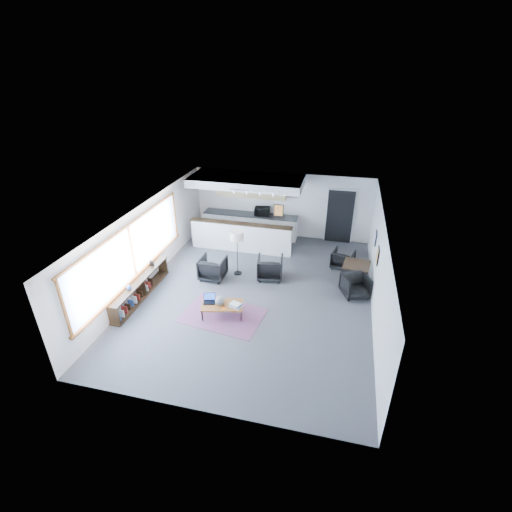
% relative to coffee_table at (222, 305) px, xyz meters
% --- Properties ---
extents(room, '(7.02, 9.02, 2.62)m').
position_rel_coffee_table_xyz_m(room, '(0.61, 1.31, 0.95)').
color(room, '#4A4A4C').
rests_on(room, ground).
extents(window, '(0.10, 5.95, 1.66)m').
position_rel_coffee_table_xyz_m(window, '(-2.85, 0.41, 1.11)').
color(window, '#8CBFFF').
rests_on(window, room).
extents(console, '(0.35, 3.00, 0.80)m').
position_rel_coffee_table_xyz_m(console, '(-2.69, 0.26, -0.02)').
color(console, black).
rests_on(console, floor).
extents(kitchenette, '(4.20, 1.96, 2.60)m').
position_rel_coffee_table_xyz_m(kitchenette, '(-0.59, 5.01, 1.03)').
color(kitchenette, white).
rests_on(kitchenette, floor).
extents(doorway, '(1.10, 0.12, 2.15)m').
position_rel_coffee_table_xyz_m(doorway, '(2.91, 5.73, 0.73)').
color(doorway, black).
rests_on(doorway, room).
extents(track_light, '(1.60, 0.07, 0.15)m').
position_rel_coffee_table_xyz_m(track_light, '(0.02, 3.51, 2.18)').
color(track_light, silver).
rests_on(track_light, room).
extents(wall_art_lower, '(0.03, 0.38, 0.48)m').
position_rel_coffee_table_xyz_m(wall_art_lower, '(4.08, 1.71, 1.20)').
color(wall_art_lower, black).
rests_on(wall_art_lower, room).
extents(wall_art_upper, '(0.03, 0.34, 0.44)m').
position_rel_coffee_table_xyz_m(wall_art_upper, '(4.08, 3.01, 1.15)').
color(wall_art_upper, black).
rests_on(wall_art_upper, room).
extents(kilim_rug, '(2.41, 1.80, 0.01)m').
position_rel_coffee_table_xyz_m(kilim_rug, '(-0.00, -0.00, -0.34)').
color(kilim_rug, '#6A3855').
rests_on(kilim_rug, floor).
extents(coffee_table, '(1.27, 0.87, 0.38)m').
position_rel_coffee_table_xyz_m(coffee_table, '(0.00, 0.00, 0.00)').
color(coffee_table, brown).
rests_on(coffee_table, floor).
extents(laptop, '(0.39, 0.35, 0.24)m').
position_rel_coffee_table_xyz_m(laptop, '(-0.40, 0.05, 0.10)').
color(laptop, black).
rests_on(laptop, coffee_table).
extents(ceramic_pot, '(0.26, 0.26, 0.26)m').
position_rel_coffee_table_xyz_m(ceramic_pot, '(-0.06, -0.02, 0.16)').
color(ceramic_pot, gray).
rests_on(ceramic_pot, coffee_table).
extents(book_stack, '(0.41, 0.37, 0.10)m').
position_rel_coffee_table_xyz_m(book_stack, '(0.40, -0.01, 0.08)').
color(book_stack, silver).
rests_on(book_stack, coffee_table).
extents(coaster, '(0.12, 0.12, 0.01)m').
position_rel_coffee_table_xyz_m(coaster, '(0.11, -0.19, 0.03)').
color(coaster, '#E5590C').
rests_on(coaster, coffee_table).
extents(armchair_left, '(0.82, 0.77, 0.82)m').
position_rel_coffee_table_xyz_m(armchair_left, '(-0.94, 1.87, 0.06)').
color(armchair_left, black).
rests_on(armchair_left, floor).
extents(armchair_right, '(0.92, 0.87, 0.83)m').
position_rel_coffee_table_xyz_m(armchair_right, '(0.88, 2.33, 0.07)').
color(armchair_right, black).
rests_on(armchair_right, floor).
extents(floor_lamp, '(0.46, 0.46, 1.55)m').
position_rel_coffee_table_xyz_m(floor_lamp, '(-0.23, 2.34, 1.00)').
color(floor_lamp, black).
rests_on(floor_lamp, floor).
extents(dining_table, '(0.90, 0.90, 0.68)m').
position_rel_coffee_table_xyz_m(dining_table, '(3.61, 2.68, 0.27)').
color(dining_table, black).
rests_on(dining_table, floor).
extents(dining_chair_near, '(0.82, 0.80, 0.66)m').
position_rel_coffee_table_xyz_m(dining_chair_near, '(3.61, 1.92, -0.02)').
color(dining_chair_near, black).
rests_on(dining_chair_near, floor).
extents(dining_chair_far, '(0.71, 0.69, 0.61)m').
position_rel_coffee_table_xyz_m(dining_chair_far, '(3.19, 3.58, -0.04)').
color(dining_chair_far, black).
rests_on(dining_chair_far, floor).
extents(microwave, '(0.62, 0.38, 0.40)m').
position_rel_coffee_table_xyz_m(microwave, '(-0.10, 5.46, 0.78)').
color(microwave, black).
rests_on(microwave, kitchenette).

